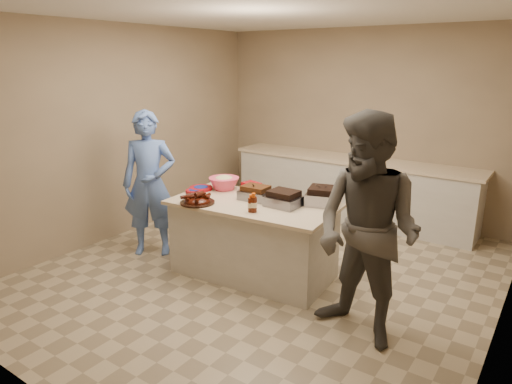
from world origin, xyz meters
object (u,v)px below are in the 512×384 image
Objects in this scene: island at (253,274)px; bbq_bottle_a at (251,212)px; guest_blue at (154,252)px; mustard_bottle at (251,197)px; rib_platter at (198,203)px; coleslaw_bowl at (224,189)px; roasting_pan at (322,204)px; bbq_bottle_b at (254,212)px; guest_gray at (360,336)px; plastic_cup at (216,188)px.

island is 9.95× the size of bbq_bottle_a.
guest_blue is (-1.50, 0.06, -0.82)m from bbq_bottle_a.
rib_platter is at bearing -123.03° from mustard_bottle.
mustard_bottle is at bearing -10.61° from coleslaw_bowl.
roasting_pan reaches higher than guest_blue.
bbq_bottle_b reaches higher than guest_blue.
rib_platter is 2.04m from guest_gray.
mustard_bottle reaches higher than guest_blue.
rib_platter reaches higher than guest_gray.
plastic_cup is at bearing 150.53° from bbq_bottle_a.
rib_platter is 0.60m from plastic_cup.
roasting_pan is (1.08, 0.71, 0.00)m from rib_platter.
guest_blue is at bearing -150.97° from coleslaw_bowl.
mustard_bottle is at bearing 178.83° from roasting_pan.
roasting_pan reaches higher than island.
rib_platter is at bearing -168.61° from guest_gray.
rib_platter is 2.07× the size of bbq_bottle_a.
coleslaw_bowl is at bearing 9.24° from plastic_cup.
roasting_pan is 0.77m from bbq_bottle_a.
guest_gray is (1.55, -0.59, -0.82)m from mustard_bottle.
island is 15.37× the size of mustard_bottle.
bbq_bottle_b reaches higher than mustard_bottle.
coleslaw_bowl reaches higher than guest_blue.
guest_gray is (0.79, -0.80, -0.82)m from roasting_pan.
guest_blue is (-1.34, -0.21, 0.00)m from island.
guest_blue is at bearing 177.93° from bbq_bottle_b.
coleslaw_bowl is 3.71× the size of plastic_cup.
rib_platter reaches higher than roasting_pan.
rib_platter is 1.04× the size of coleslaw_bowl.
plastic_cup is (-0.54, 0.06, 0.00)m from mustard_bottle.
roasting_pan is 0.18× the size of guest_blue.
rib_platter is 0.21× the size of guest_blue.
guest_gray is at bearing -17.39° from plastic_cup.
rib_platter is 3.84× the size of plastic_cup.
bbq_bottle_b is 0.98m from plastic_cup.
roasting_pan is at bearing 6.38° from plastic_cup.
mustard_bottle is 1.85m from guest_gray.
bbq_bottle_b is at bearing 15.27° from bbq_bottle_a.
guest_gray is (1.87, -0.09, -0.82)m from rib_platter.
bbq_bottle_a is 1.85× the size of plastic_cup.
island is 1.01× the size of guest_blue.
coleslaw_bowl is 2.25m from guest_gray.
coleslaw_bowl is 1.20m from guest_blue.
roasting_pan is 0.75m from bbq_bottle_b.
bbq_bottle_a reaches higher than guest_blue.
coleslaw_bowl reaches higher than bbq_bottle_a.
bbq_bottle_a reaches higher than rib_platter.
plastic_cup reaches higher than island.
plastic_cup is 2.34m from guest_gray.
bbq_bottle_a reaches higher than roasting_pan.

